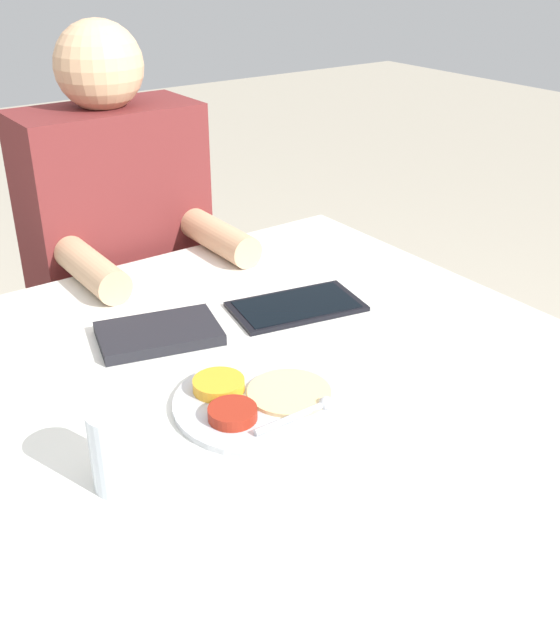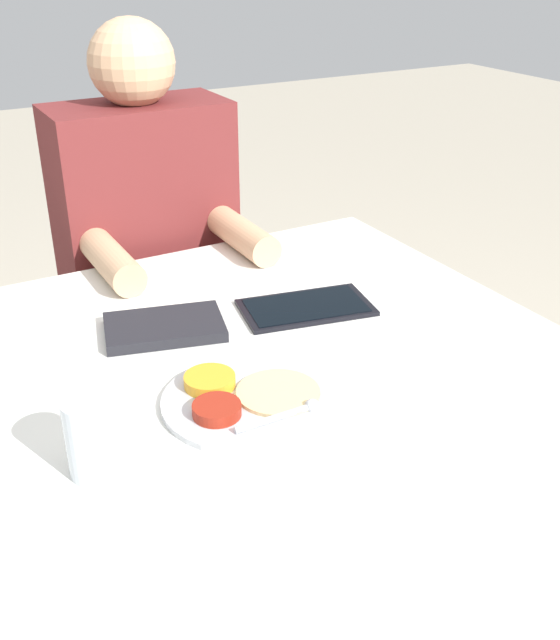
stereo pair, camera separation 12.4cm
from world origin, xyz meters
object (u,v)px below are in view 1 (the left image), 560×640
object	(u,v)px
person_diner	(125,305)
drinking_glass	(119,448)
tablet_device	(296,306)
red_notebook	(159,334)
thali_tray	(256,401)

from	to	relation	value
person_diner	drinking_glass	bearing A→B (deg)	-114.38
tablet_device	red_notebook	bearing A→B (deg)	170.19
red_notebook	person_diner	distance (m)	0.54
tablet_device	thali_tray	bearing A→B (deg)	-137.12
person_diner	drinking_glass	world-z (taller)	person_diner
drinking_glass	red_notebook	bearing A→B (deg)	55.66
thali_tray	person_diner	bearing A→B (deg)	80.68
person_diner	red_notebook	bearing A→B (deg)	-106.77
red_notebook	tablet_device	world-z (taller)	red_notebook
thali_tray	person_diner	world-z (taller)	person_diner
tablet_device	drinking_glass	world-z (taller)	drinking_glass
thali_tray	tablet_device	size ratio (longest dim) A/B	0.99
tablet_device	person_diner	world-z (taller)	person_diner
red_notebook	tablet_device	size ratio (longest dim) A/B	0.88
thali_tray	drinking_glass	size ratio (longest dim) A/B	2.33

